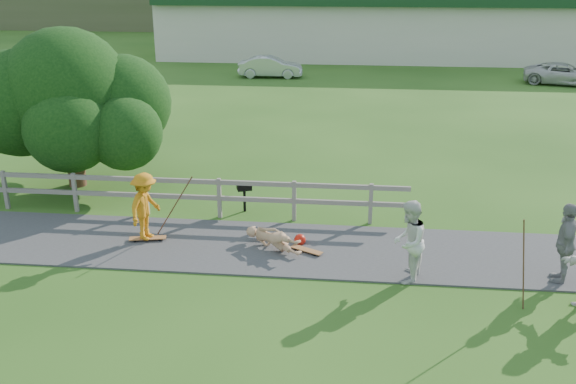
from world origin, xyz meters
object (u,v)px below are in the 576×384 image
spectator_b (565,243)px  skater_rider (145,210)px  skater_fallen (273,239)px  spectator_a (409,242)px  bbq (244,197)px  tree (71,127)px  car_white (564,74)px  car_silver (270,67)px

spectator_b → skater_rider: bearing=-82.5°
skater_rider → skater_fallen: (3.13, -0.15, -0.55)m
spectator_a → bbq: 5.52m
tree → car_white: bearing=43.9°
skater_rider → car_silver: (-0.08, 23.33, -0.22)m
car_silver → bbq: car_silver is taller
skater_fallen → car_silver: bearing=43.3°
skater_fallen → car_silver: 23.69m
car_white → tree: 27.37m
spectator_a → car_silver: (-6.26, 24.68, -0.30)m
skater_fallen → skater_rider: bearing=122.8°
spectator_a → tree: size_ratio=0.31×
car_white → tree: bearing=149.4°
skater_rider → car_silver: 23.33m
spectator_a → bbq: size_ratio=2.19×
skater_rider → spectator_b: 9.52m
car_silver → tree: (-3.35, -19.49, 1.21)m
tree → bbq: 5.86m
car_white → tree: size_ratio=0.70×
car_white → bbq: bearing=160.7°
skater_fallen → car_white: size_ratio=0.38×
skater_rider → bbq: bearing=-27.0°
spectator_a → bbq: bearing=-115.3°
skater_rider → tree: tree is taller
skater_rider → spectator_a: (6.18, -1.35, 0.07)m
skater_rider → spectator_b: bearing=-81.4°
spectator_a → spectator_b: (3.28, 0.30, -0.01)m
skater_fallen → spectator_a: size_ratio=0.87×
car_white → bbq: car_white is taller
spectator_a → spectator_b: spectator_a is taller
skater_rider → tree: bearing=56.8°
skater_rider → bbq: (2.02, 2.25, -0.42)m
spectator_b → car_white: spectator_b is taller
skater_rider → car_white: bearing=-20.5°
spectator_b → bbq: (-7.43, 3.31, -0.48)m
skater_fallen → car_silver: size_ratio=0.43×
car_silver → spectator_a: bearing=-167.7°
spectator_b → bbq: size_ratio=2.16×
car_white → tree: tree is taller
car_silver → skater_rider: bearing=178.3°
skater_fallen → bbq: size_ratio=1.89×
spectator_b → car_silver: size_ratio=0.49×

